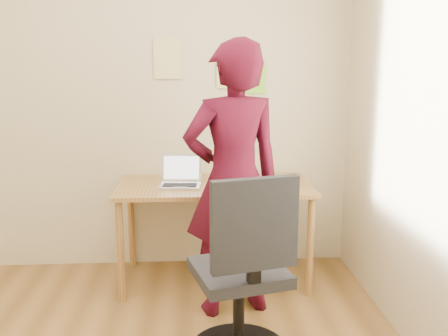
{
  "coord_description": "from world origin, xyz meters",
  "views": [
    {
      "loc": [
        0.53,
        -2.14,
        1.6
      ],
      "look_at": [
        0.72,
        0.95,
        0.95
      ],
      "focal_mm": 40.0,
      "sensor_mm": 36.0,
      "label": 1
    }
  ],
  "objects": [
    {
      "name": "wall_note_right",
      "position": [
        1.0,
        1.74,
        1.49
      ],
      "size": [
        0.18,
        0.0,
        0.24
      ],
      "primitive_type": "cube",
      "color": "#7CD930",
      "rests_on": "room"
    },
    {
      "name": "laptop",
      "position": [
        0.43,
        1.37,
        0.79
      ],
      "size": [
        0.31,
        0.29,
        0.21
      ],
      "rotation": [
        0.0,
        0.0,
        -0.09
      ],
      "color": "silver",
      "rests_on": "desk"
    },
    {
      "name": "office_chair",
      "position": [
        0.78,
        0.32,
        0.45
      ],
      "size": [
        0.57,
        0.58,
        1.06
      ],
      "rotation": [
        0.0,
        0.0,
        0.26
      ],
      "color": "black",
      "rests_on": "ground"
    },
    {
      "name": "wall_note_mid",
      "position": [
        0.81,
        1.74,
        1.56
      ],
      "size": [
        0.21,
        0.0,
        0.3
      ],
      "primitive_type": "cube",
      "color": "#D6CC80",
      "rests_on": "room"
    },
    {
      "name": "desk",
      "position": [
        0.68,
        1.38,
        0.65
      ],
      "size": [
        1.4,
        0.7,
        0.74
      ],
      "color": "#A06F37",
      "rests_on": "ground"
    },
    {
      "name": "wall_note_left",
      "position": [
        0.34,
        1.74,
        1.64
      ],
      "size": [
        0.21,
        0.0,
        0.3
      ],
      "primitive_type": "cube",
      "color": "#D6CC80",
      "rests_on": "room"
    },
    {
      "name": "room",
      "position": [
        0.0,
        0.0,
        1.35
      ],
      "size": [
        3.58,
        3.58,
        2.78
      ],
      "color": "brown",
      "rests_on": "ground"
    },
    {
      "name": "person",
      "position": [
        0.77,
        0.91,
        0.88
      ],
      "size": [
        0.72,
        0.56,
        1.75
      ],
      "primitive_type": "imported",
      "rotation": [
        0.0,
        0.0,
        3.39
      ],
      "color": "#3D0817",
      "rests_on": "ground"
    },
    {
      "name": "phone",
      "position": [
        0.88,
        1.17,
        0.74
      ],
      "size": [
        0.06,
        0.11,
        0.01
      ],
      "rotation": [
        0.0,
        0.0,
        0.05
      ],
      "color": "black",
      "rests_on": "desk"
    },
    {
      "name": "paper_sheet",
      "position": [
        1.15,
        1.35,
        0.74
      ],
      "size": [
        0.21,
        0.28,
        0.0
      ],
      "primitive_type": "cube",
      "rotation": [
        0.0,
        0.0,
        0.08
      ],
      "color": "white",
      "rests_on": "desk"
    }
  ]
}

